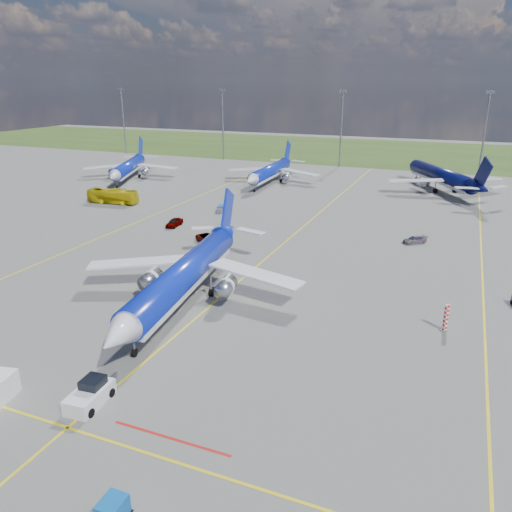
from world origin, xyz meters
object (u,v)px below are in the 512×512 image
at_px(service_car_b, 209,239).
at_px(baggage_tug_c, 221,209).
at_px(warning_post, 446,317).
at_px(bg_jet_nnw, 270,183).
at_px(main_airliner, 186,302).
at_px(apron_bus, 113,196).
at_px(bg_jet_nw, 129,179).
at_px(service_car_a, 174,222).
at_px(service_car_c, 415,240).
at_px(bg_jet_n, 439,190).
at_px(pushback_tug, 90,394).
at_px(uld_container, 113,510).

distance_m(service_car_b, baggage_tug_c, 21.17).
distance_m(warning_post, bg_jet_nnw, 82.65).
relative_size(main_airliner, apron_bus, 3.47).
xyz_separation_m(warning_post, bg_jet_nw, (-83.60, 59.29, -1.50)).
bearing_deg(service_car_b, service_car_a, 89.36).
bearing_deg(service_car_a, baggage_tug_c, 75.13).
distance_m(service_car_a, service_car_c, 42.25).
height_order(bg_jet_nw, bg_jet_n, bg_jet_n).
bearing_deg(service_car_b, warning_post, -84.15).
xyz_separation_m(bg_jet_n, main_airliner, (-24.38, -80.32, 0.00)).
height_order(bg_jet_n, main_airliner, bg_jet_n).
relative_size(bg_jet_n, service_car_c, 9.81).
bearing_deg(bg_jet_n, apron_bus, 2.44).
xyz_separation_m(main_airliner, service_car_a, (-18.68, 28.15, 0.76)).
height_order(service_car_c, baggage_tug_c, service_car_c).
height_order(main_airliner, service_car_b, main_airliner).
height_order(main_airliner, apron_bus, main_airliner).
distance_m(bg_jet_nnw, bg_jet_n, 42.01).
relative_size(main_airliner, service_car_b, 7.57).
relative_size(main_airliner, pushback_tug, 6.38).
height_order(apron_bus, service_car_a, apron_bus).
bearing_deg(bg_jet_nw, baggage_tug_c, -51.68).
relative_size(main_airliner, service_car_c, 9.74).
xyz_separation_m(warning_post, apron_bus, (-69.78, 34.47, 0.07)).
distance_m(bg_jet_n, service_car_c, 45.80).
bearing_deg(bg_jet_n, uld_container, 53.31).
bearing_deg(apron_bus, service_car_c, -100.10).
bearing_deg(bg_jet_n, warning_post, 63.48).
height_order(main_airliner, pushback_tug, main_airliner).
distance_m(main_airliner, service_car_c, 41.55).
relative_size(bg_jet_nnw, bg_jet_n, 0.88).
relative_size(bg_jet_nnw, pushback_tug, 5.68).
height_order(bg_jet_nnw, apron_bus, bg_jet_nnw).
bearing_deg(pushback_tug, service_car_b, 100.35).
bearing_deg(main_airliner, apron_bus, 128.38).
height_order(uld_container, service_car_b, service_car_b).
height_order(bg_jet_n, baggage_tug_c, bg_jet_n).
relative_size(warning_post, bg_jet_nw, 0.08).
bearing_deg(bg_jet_n, service_car_b, 30.64).
xyz_separation_m(main_airliner, pushback_tug, (2.85, -20.47, 0.83)).
bearing_deg(warning_post, bg_jet_nnw, 123.99).
height_order(warning_post, apron_bus, apron_bus).
height_order(service_car_a, service_car_b, service_car_a).
relative_size(bg_jet_n, apron_bus, 3.49).
bearing_deg(apron_bus, baggage_tug_c, -89.85).
height_order(bg_jet_n, service_car_b, bg_jet_n).
height_order(pushback_tug, service_car_a, pushback_tug).
height_order(uld_container, apron_bus, apron_bus).
xyz_separation_m(apron_bus, service_car_b, (32.23, -16.98, -0.86)).
relative_size(bg_jet_n, main_airliner, 1.01).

